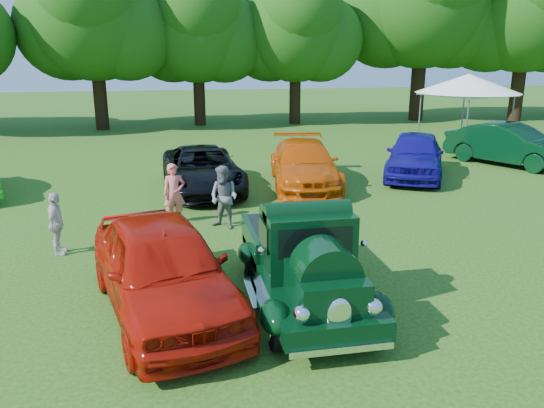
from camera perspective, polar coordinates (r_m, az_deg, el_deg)
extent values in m
plane|color=#1A4710|center=(10.94, 1.06, -8.68)|extent=(120.00, 120.00, 0.00)
cylinder|color=black|center=(8.62, 0.52, -13.17)|extent=(0.22, 0.74, 0.74)
cylinder|color=black|center=(9.05, 11.07, -11.97)|extent=(0.22, 0.74, 0.74)
cylinder|color=black|center=(11.14, -2.38, -6.17)|extent=(0.22, 0.74, 0.74)
cylinder|color=black|center=(11.48, 5.84, -5.55)|extent=(0.22, 0.74, 0.74)
cube|color=black|center=(10.02, 3.50, -7.87)|extent=(1.71, 4.48, 0.34)
cube|color=black|center=(8.68, 5.76, -8.97)|extent=(1.10, 1.44, 0.62)
cube|color=black|center=(9.63, 3.76, -4.17)|extent=(1.55, 1.15, 1.19)
cube|color=black|center=(9.06, 4.66, -4.09)|extent=(1.29, 0.06, 0.52)
cube|color=black|center=(11.15, 1.79, -3.79)|extent=(1.71, 2.04, 0.58)
cube|color=black|center=(11.06, 1.81, -2.43)|extent=(1.47, 1.79, 0.05)
ellipsoid|color=black|center=(8.52, 0.33, -12.07)|extent=(0.49, 0.85, 0.49)
ellipsoid|color=black|center=(8.98, 11.31, -10.87)|extent=(0.49, 0.85, 0.49)
ellipsoid|color=black|center=(11.07, -2.69, -5.33)|extent=(0.38, 0.72, 0.42)
ellipsoid|color=black|center=(11.44, 6.16, -4.69)|extent=(0.38, 0.72, 0.42)
ellipsoid|color=white|center=(8.10, 7.26, -11.90)|extent=(0.40, 0.12, 0.59)
sphere|color=white|center=(7.99, 3.23, -11.72)|extent=(0.28, 0.28, 0.28)
sphere|color=white|center=(8.30, 10.85, -10.86)|extent=(0.28, 0.28, 0.28)
cube|color=white|center=(8.20, 7.48, -15.21)|extent=(1.61, 0.11, 0.11)
cube|color=white|center=(12.23, 0.73, -3.95)|extent=(1.61, 0.11, 0.11)
imported|color=#A51207|center=(9.74, -11.66, -6.73)|extent=(3.19, 5.39, 1.72)
imported|color=black|center=(18.22, -7.50, 3.71)|extent=(2.74, 5.45, 1.48)
imported|color=#C44B06|center=(18.69, 3.49, 4.28)|extent=(2.95, 5.69, 1.58)
imported|color=#110B7A|center=(20.79, 15.12, 5.13)|extent=(4.11, 5.38, 1.71)
imported|color=black|center=(24.44, 24.22, 5.85)|extent=(4.05, 5.47, 1.72)
imported|color=#F16364|center=(14.84, -10.48, 1.12)|extent=(0.66, 0.49, 1.66)
imported|color=slate|center=(14.18, -5.19, 0.71)|extent=(1.05, 1.02, 1.70)
imported|color=beige|center=(13.27, -22.19, -1.99)|extent=(0.40, 0.89, 1.49)
cube|color=white|center=(27.22, 20.24, 11.04)|extent=(4.11, 4.11, 0.13)
cone|color=white|center=(27.19, 20.34, 12.07)|extent=(6.03, 6.03, 0.88)
cylinder|color=slate|center=(25.27, 20.17, 7.60)|extent=(0.07, 0.07, 2.63)
cylinder|color=slate|center=(27.31, 15.55, 8.55)|extent=(0.07, 0.07, 2.63)
cylinder|color=slate|center=(27.54, 24.34, 7.78)|extent=(0.07, 0.07, 2.63)
cylinder|color=slate|center=(29.42, 19.79, 8.69)|extent=(0.07, 0.07, 2.63)
cylinder|color=black|center=(34.45, -17.99, 10.93)|extent=(0.80, 0.80, 4.00)
sphere|color=#16460F|center=(34.42, -18.67, 18.48)|extent=(7.31, 7.31, 7.31)
cylinder|color=black|center=(35.27, -7.82, 11.40)|extent=(0.74, 0.74, 3.69)
sphere|color=#16460F|center=(35.20, -8.09, 18.24)|extent=(6.75, 6.75, 6.75)
cylinder|color=black|center=(35.79, 2.49, 11.60)|extent=(0.74, 0.74, 3.70)
sphere|color=#16460F|center=(35.72, 2.57, 18.36)|extent=(6.77, 6.77, 6.77)
cylinder|color=black|center=(38.95, 15.39, 12.22)|extent=(0.96, 0.96, 4.81)
sphere|color=#16460F|center=(39.03, 16.02, 20.26)|extent=(8.79, 8.79, 8.79)
cylinder|color=black|center=(40.81, 24.90, 11.25)|extent=(0.89, 0.89, 4.47)
sphere|color=#16460F|center=(40.83, 25.77, 18.36)|extent=(8.17, 8.17, 8.17)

